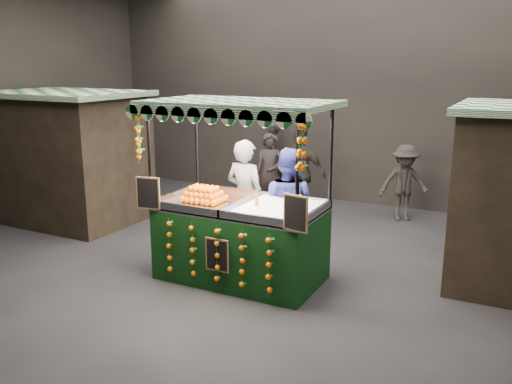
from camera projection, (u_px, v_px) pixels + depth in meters
The scene contains 11 objects.
ground at pixel (234, 271), 8.43m from camera, with size 12.00×12.00×0.00m, color black.
market_hall at pixel (232, 46), 7.62m from camera, with size 12.10×10.10×5.05m.
neighbour_stall_left at pixel (68, 156), 10.94m from camera, with size 3.00×2.20×2.60m.
juice_stall at pixel (240, 226), 7.95m from camera, with size 2.73×1.61×2.65m.
vendor_grey at pixel (245, 198), 8.95m from camera, with size 0.76×0.55×1.95m.
vendor_blue at pixel (288, 208), 8.42m from camera, with size 0.98×0.79×1.91m.
shopper_0 at pixel (270, 173), 11.62m from camera, with size 0.72×0.59×1.69m.
shopper_2 at pixel (300, 173), 11.08m from camera, with size 1.15×0.55×1.90m.
shopper_3 at pixel (404, 183), 10.98m from camera, with size 1.15×0.96×1.55m.
shopper_4 at pixel (122, 164), 12.55m from camera, with size 0.99×0.88×1.70m.
shopper_6 at pixel (272, 158), 12.87m from camera, with size 0.72×0.80×1.84m.
Camera 1 is at (3.92, -6.86, 3.20)m, focal length 38.11 mm.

